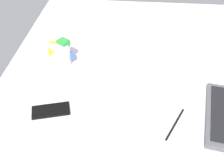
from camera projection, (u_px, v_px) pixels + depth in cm
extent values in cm
cube|color=silver|center=(163.00, 113.00, 120.94)|extent=(180.00, 140.00, 18.00)
cylinder|color=silver|center=(60.00, 53.00, 129.16)|extent=(9.00, 9.00, 11.00)
cube|color=blue|center=(66.00, 56.00, 131.05)|extent=(8.27, 8.44, 5.93)
cube|color=red|center=(62.00, 53.00, 128.52)|extent=(7.07, 7.80, 5.00)
cube|color=yellow|center=(56.00, 49.00, 126.28)|extent=(7.01, 5.67, 6.00)
cube|color=#268C33|center=(63.00, 43.00, 124.99)|extent=(6.09, 6.28, 2.95)
cube|color=black|center=(51.00, 110.00, 108.56)|extent=(10.47, 15.35, 0.80)
cube|color=black|center=(175.00, 124.00, 103.39)|extent=(15.62, 7.81, 0.60)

